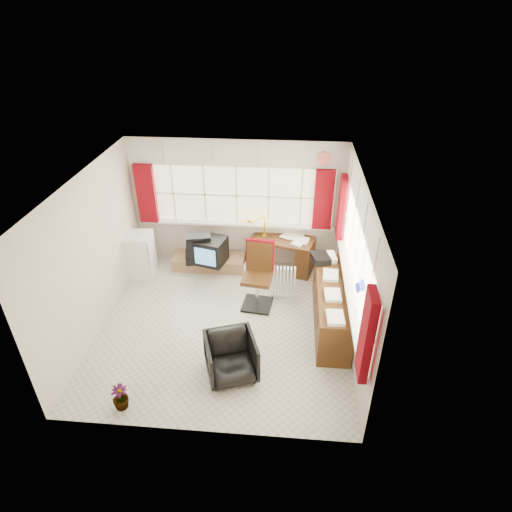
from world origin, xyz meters
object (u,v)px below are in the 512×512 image
Objects in this scene: radiator at (284,285)px; tv_bench at (209,262)px; crt_tv at (211,251)px; mini_fridge at (140,255)px; desk_lamp at (264,222)px; office_chair at (231,357)px; desk at (282,252)px; task_chair at (259,271)px; credenza at (331,305)px.

tv_bench is at bearing 150.77° from radiator.
crt_tv is (0.09, -0.19, 0.37)m from tv_bench.
mini_fridge is (-1.34, -0.15, -0.07)m from crt_tv.
tv_bench is at bearing 15.25° from mini_fridge.
mini_fridge is at bearing -168.09° from desk_lamp.
radiator is at bearing 51.24° from office_chair.
office_chair is 0.50× the size of tv_bench.
radiator is (0.68, 1.91, -0.07)m from office_chair.
desk is at bearing 93.89° from radiator.
task_chair is 2.42m from mini_fridge.
desk is at bearing 71.37° from task_chair.
mini_fridge is (-2.69, -0.42, 0.05)m from desk.
desk_lamp is (-0.36, 0.07, 0.61)m from desk.
mini_fridge reaches higher than radiator.
radiator is at bearing -24.79° from crt_tv.
office_chair is (-0.26, -2.90, -0.67)m from desk_lamp.
desk_lamp is 0.22× the size of credenza.
desk_lamp is 2.98m from office_chair.
tv_bench is (-1.08, -0.15, -0.86)m from desk_lamp.
task_chair is 1.30m from crt_tv.
crt_tv is at bearing -168.88° from desk.
office_chair is at bearing -102.38° from desk.
mini_fridge reaches higher than desk.
office_chair is (-0.62, -2.83, -0.06)m from desk.
mini_fridge is at bearing 163.66° from task_chair.
task_chair reaches higher than tv_bench.
radiator is at bearing -29.23° from tv_bench.
radiator is at bearing 22.55° from task_chair.
radiator is 1.04m from credenza.
task_chair is 0.61m from radiator.
office_chair is at bearing -98.22° from task_chair.
office_chair is at bearing -74.01° from crt_tv.
desk_lamp is at bearing 65.83° from office_chair.
office_chair is at bearing -109.71° from radiator.
mini_fridge is at bearing 161.52° from credenza.
task_chair is (-0.37, -1.10, 0.25)m from desk.
desk_lamp reaches higher than crt_tv.
credenza reaches higher than office_chair.
credenza is at bearing -41.18° from radiator.
radiator is 0.94× the size of crt_tv.
desk_lamp reaches higher than desk.
tv_bench is at bearing 114.59° from crt_tv.
task_chair reaches higher than radiator.
task_chair reaches higher than desk_lamp.
credenza is (1.21, -0.50, -0.24)m from task_chair.
radiator is 0.44× the size of tv_bench.
desk is 1.81m from credenza.
office_chair is at bearing -73.40° from tv_bench.
office_chair reaches higher than radiator.
desk is 1.99× the size of crt_tv.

